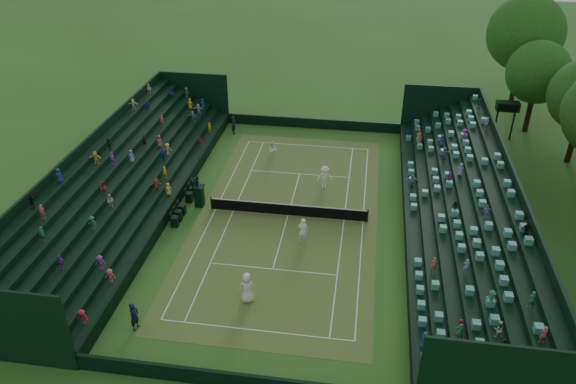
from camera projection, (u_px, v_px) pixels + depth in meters
name	position (u px, v px, depth m)	size (l,w,h in m)	color
ground	(288.00, 215.00, 41.25)	(160.00, 160.00, 0.00)	#2C581B
court_surface	(288.00, 215.00, 41.24)	(12.97, 26.77, 0.01)	#347426
perimeter_wall_north	(313.00, 123.00, 54.52)	(17.17, 0.20, 1.00)	black
perimeter_wall_south	(239.00, 381.00, 27.47)	(17.17, 0.20, 1.00)	black
perimeter_wall_east	(406.00, 219.00, 39.89)	(0.20, 31.77, 1.00)	black
perimeter_wall_west	(176.00, 201.00, 42.10)	(0.20, 31.77, 1.00)	black
north_grandstand	(469.00, 212.00, 38.81)	(6.60, 32.00, 4.90)	black
south_grandstand	(122.00, 184.00, 42.11)	(6.60, 32.00, 4.90)	black
tennis_net	(288.00, 209.00, 40.98)	(11.67, 0.10, 1.06)	black
scoreboard_tower	(507.00, 108.00, 50.96)	(2.00, 1.00, 3.70)	black
tree_row	(570.00, 88.00, 45.58)	(9.51, 37.86, 11.49)	black
umpire_chair	(199.00, 193.00, 41.86)	(0.81, 0.81, 2.53)	black
courtside_chairs	(185.00, 203.00, 41.95)	(0.52, 5.49, 1.13)	black
player_near_west	(247.00, 288.00, 32.73)	(0.97, 0.63, 1.99)	white
player_near_east	(303.00, 231.00, 37.79)	(0.72, 0.47, 1.96)	white
player_far_west	(273.00, 150.00, 48.82)	(0.77, 0.60, 1.58)	white
player_far_east	(325.00, 177.00, 44.31)	(1.22, 0.71, 1.89)	white
line_judge_north	(234.00, 125.00, 53.20)	(0.65, 0.42, 1.77)	black
line_judge_south	(134.00, 316.00, 30.84)	(0.64, 0.42, 1.76)	black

